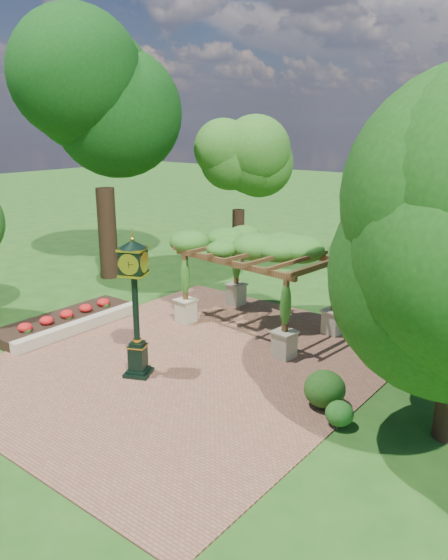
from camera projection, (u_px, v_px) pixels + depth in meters
The scene contains 12 objects.
ground at pixel (169, 375), 15.31m from camera, with size 120.00×120.00×0.00m, color #1E4714.
brick_plaza at pixel (192, 362), 16.05m from camera, with size 10.00×12.00×0.04m, color brown.
border_wall at pixel (80, 326), 18.36m from camera, with size 0.35×5.00×0.40m, color #C6B793.
flower_bed at pixel (64, 321), 18.90m from camera, with size 1.50×5.00×0.36m, color red.
pedestal_clock at pixel (135, 296), 14.59m from camera, with size 1.02×1.02×3.92m.
pergola at pixel (258, 254), 18.00m from camera, with size 5.34×3.65×3.18m.
sundial at pixel (344, 307), 19.66m from camera, with size 0.53×0.53×0.91m.
shrub_front at pixel (339, 414), 12.62m from camera, with size 0.66×0.66×0.59m, color #24611B.
shrub_mid at pixel (325, 389), 13.43m from camera, with size 1.03×1.03×0.92m, color #224F16.
shrub_back at pixel (397, 331), 17.35m from camera, with size 0.84×0.84×0.76m, color #215E1B.
tree_west_near at pixel (100, 113), 22.90m from camera, with size 5.17×5.17×10.43m.
tree_west_far at pixel (239, 169), 26.44m from camera, with size 3.17×3.17×6.77m.
Camera 1 is at (9.85, -9.99, 6.85)m, focal length 35.00 mm.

